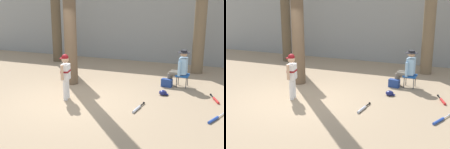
{
  "view_description": "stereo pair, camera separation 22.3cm",
  "coord_description": "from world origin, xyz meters",
  "views": [
    {
      "loc": [
        3.88,
        -6.83,
        2.84
      ],
      "look_at": [
        1.04,
        0.48,
        0.75
      ],
      "focal_mm": 47.11,
      "sensor_mm": 36.0,
      "label": 1
    },
    {
      "loc": [
        4.08,
        -6.75,
        2.84
      ],
      "look_at": [
        1.04,
        0.48,
        0.75
      ],
      "focal_mm": 47.11,
      "sensor_mm": 36.0,
      "label": 2
    }
  ],
  "objects": [
    {
      "name": "ground_plane",
      "position": [
        0.0,
        0.0,
        0.0
      ],
      "size": [
        60.0,
        60.0,
        0.0
      ],
      "primitive_type": "plane",
      "color": "#9E8466"
    },
    {
      "name": "concrete_back_wall",
      "position": [
        0.0,
        5.97,
        1.56
      ],
      "size": [
        18.0,
        0.36,
        3.13
      ],
      "primitive_type": "cube",
      "color": "gray",
      "rests_on": "ground"
    },
    {
      "name": "tree_near_player",
      "position": [
        -0.81,
        1.53,
        2.42
      ],
      "size": [
        0.56,
        0.56,
        5.37
      ],
      "color": "brown",
      "rests_on": "ground"
    },
    {
      "name": "tree_behind_spectator",
      "position": [
        2.96,
        4.51,
        2.54
      ],
      "size": [
        0.66,
        0.66,
        5.75
      ],
      "color": "brown",
      "rests_on": "ground"
    },
    {
      "name": "young_ballplayer",
      "position": [
        -0.22,
        0.11,
        0.74
      ],
      "size": [
        0.4,
        0.57,
        1.31
      ],
      "color": "white",
      "rests_on": "ground"
    },
    {
      "name": "folding_stool",
      "position": [
        2.69,
        2.51,
        0.36
      ],
      "size": [
        0.41,
        0.41,
        0.41
      ],
      "color": "#194C9E",
      "rests_on": "ground"
    },
    {
      "name": "seated_spectator",
      "position": [
        2.6,
        2.52,
        0.64
      ],
      "size": [
        0.67,
        0.53,
        1.2
      ],
      "color": "#6B6051",
      "rests_on": "ground"
    },
    {
      "name": "handbag_beside_stool",
      "position": [
        2.24,
        2.31,
        0.13
      ],
      "size": [
        0.36,
        0.23,
        0.26
      ],
      "primitive_type": "cube",
      "rotation": [
        0.0,
        0.0,
        -0.14
      ],
      "color": "navy",
      "rests_on": "ground"
    },
    {
      "name": "tree_far_left",
      "position": [
        -3.12,
        4.44,
        2.45
      ],
      "size": [
        0.63,
        0.63,
        5.55
      ],
      "color": "brown",
      "rests_on": "ground"
    },
    {
      "name": "bat_aluminum_silver",
      "position": [
        1.92,
        0.04,
        0.03
      ],
      "size": [
        0.14,
        0.76,
        0.07
      ],
      "color": "#B7BCC6",
      "rests_on": "ground"
    },
    {
      "name": "bat_blue_youth",
      "position": [
        3.82,
        0.04,
        0.03
      ],
      "size": [
        0.36,
        0.73,
        0.07
      ],
      "color": "#2347AD",
      "rests_on": "ground"
    },
    {
      "name": "bat_red_barrel",
      "position": [
        3.77,
        1.47,
        0.03
      ],
      "size": [
        0.3,
        0.72,
        0.07
      ],
      "color": "red",
      "rests_on": "ground"
    },
    {
      "name": "batting_helmet_navy",
      "position": [
        2.3,
        1.44,
        0.07
      ],
      "size": [
        0.28,
        0.21,
        0.16
      ],
      "color": "navy",
      "rests_on": "ground"
    }
  ]
}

